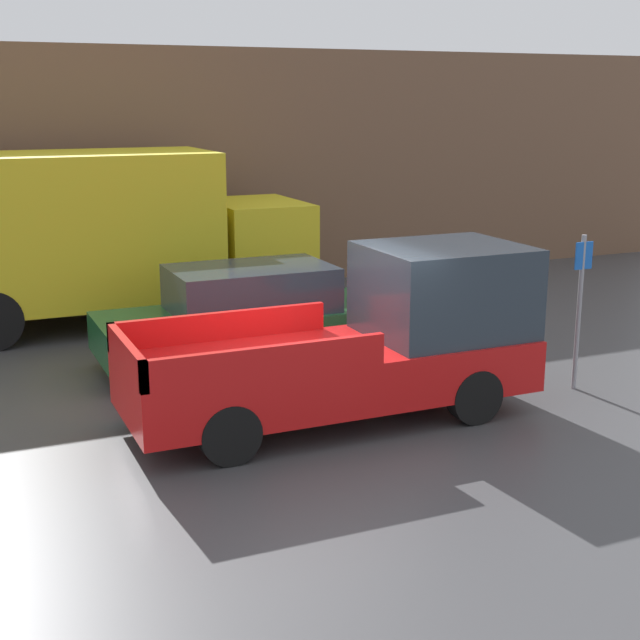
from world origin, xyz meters
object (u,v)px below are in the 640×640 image
Objects in this scene: car at (246,315)px; delivery_truck at (84,233)px; pickup_truck at (370,341)px; parking_sign at (580,303)px.

car is 0.59× the size of delivery_truck.
delivery_truck is at bearing 112.09° from pickup_truck.
pickup_truck reaches higher than car.
pickup_truck is 2.38× the size of parking_sign.
delivery_truck reaches higher than car.
delivery_truck is (-2.68, 6.61, 0.73)m from pickup_truck.
car is at bearing 104.67° from pickup_truck.
pickup_truck is at bearing 175.87° from parking_sign.
delivery_truck is (-1.91, 3.67, 0.96)m from car.
parking_sign reaches higher than pickup_truck.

